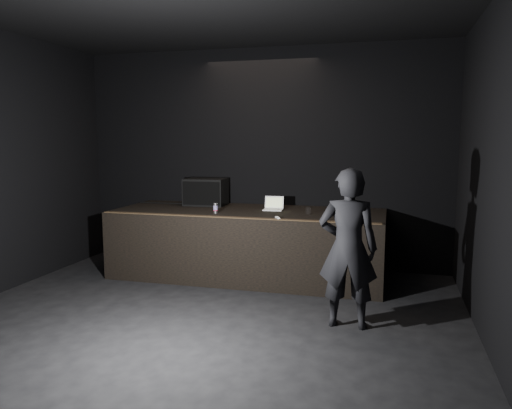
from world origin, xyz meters
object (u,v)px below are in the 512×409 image
object	(u,v)px
stage_riser	(248,243)
person	(348,248)
stage_monitor	(206,192)
beer_can	(216,208)
laptop	(273,206)

from	to	relation	value
stage_riser	person	distance (m)	2.37
stage_monitor	person	size ratio (longest dim) A/B	0.37
stage_monitor	beer_can	distance (m)	0.91
stage_riser	stage_monitor	distance (m)	1.16
stage_riser	person	world-z (taller)	person
person	stage_monitor	bearing A→B (deg)	-41.46
laptop	stage_riser	bearing A→B (deg)	-157.47
stage_riser	person	bearing A→B (deg)	-46.23
stage_monitor	person	world-z (taller)	person
stage_monitor	laptop	size ratio (longest dim) A/B	2.19
stage_monitor	stage_riser	bearing A→B (deg)	-27.58
laptop	person	xyz separation A→B (m)	(1.27, -1.86, -0.17)
stage_riser	person	xyz separation A→B (m)	(1.62, -1.69, 0.38)
beer_can	person	size ratio (longest dim) A/B	0.08
stage_riser	laptop	world-z (taller)	laptop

